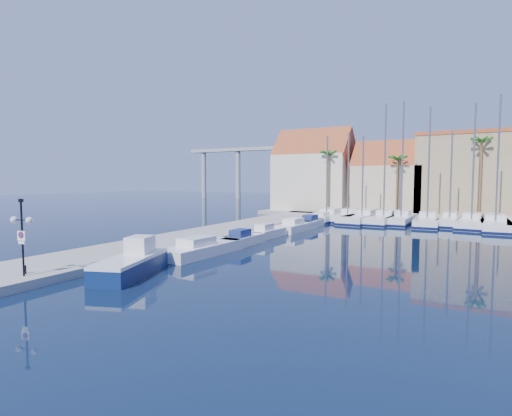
{
  "coord_description": "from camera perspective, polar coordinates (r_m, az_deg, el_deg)",
  "views": [
    {
      "loc": [
        13.22,
        -16.13,
        5.52
      ],
      "look_at": [
        -3.54,
        14.7,
        3.0
      ],
      "focal_mm": 28.0,
      "sensor_mm": 36.0,
      "label": 1
    }
  ],
  "objects": [
    {
      "name": "ground",
      "position": [
        21.57,
        -10.63,
        -10.79
      ],
      "size": [
        260.0,
        260.0,
        0.0
      ],
      "primitive_type": "plane",
      "color": "black",
      "rests_on": "ground"
    },
    {
      "name": "quay_west",
      "position": [
        37.41,
        -8.27,
        -4.03
      ],
      "size": [
        6.0,
        77.0,
        0.5
      ],
      "primitive_type": "cube",
      "color": "gray",
      "rests_on": "ground"
    },
    {
      "name": "shore_north",
      "position": [
        64.43,
        25.57,
        -0.99
      ],
      "size": [
        54.0,
        16.0,
        0.5
      ],
      "primitive_type": "cube",
      "color": "gray",
      "rests_on": "ground"
    },
    {
      "name": "lamp_post",
      "position": [
        23.84,
        -30.46,
        -2.16
      ],
      "size": [
        1.35,
        0.56,
        4.04
      ],
      "rotation": [
        0.0,
        0.0,
        0.2
      ],
      "color": "black",
      "rests_on": "quay_west"
    },
    {
      "name": "bollard",
      "position": [
        24.77,
        -30.16,
        -7.61
      ],
      "size": [
        0.18,
        0.18,
        0.45
      ],
      "primitive_type": "cylinder",
      "color": "black",
      "rests_on": "quay_west"
    },
    {
      "name": "fishing_boat",
      "position": [
        24.37,
        -17.26,
        -7.49
      ],
      "size": [
        3.83,
        6.32,
        2.1
      ],
      "rotation": [
        0.0,
        0.0,
        0.33
      ],
      "color": "navy",
      "rests_on": "ground"
    },
    {
      "name": "motorboat_west_0",
      "position": [
        29.5,
        -7.7,
        -5.71
      ],
      "size": [
        2.78,
        7.45,
        1.4
      ],
      "rotation": [
        0.0,
        0.0,
        -0.06
      ],
      "color": "white",
      "rests_on": "ground"
    },
    {
      "name": "motorboat_west_1",
      "position": [
        33.48,
        -1.9,
        -4.5
      ],
      "size": [
        1.65,
        5.1,
        1.4
      ],
      "rotation": [
        0.0,
        0.0,
        0.0
      ],
      "color": "white",
      "rests_on": "ground"
    },
    {
      "name": "motorboat_west_2",
      "position": [
        37.69,
        1.51,
        -3.54
      ],
      "size": [
        1.81,
        5.14,
        1.4
      ],
      "rotation": [
        0.0,
        0.0,
        -0.04
      ],
      "color": "white",
      "rests_on": "ground"
    },
    {
      "name": "motorboat_west_3",
      "position": [
        43.13,
        5.68,
        -2.59
      ],
      "size": [
        2.46,
        6.77,
        1.4
      ],
      "rotation": [
        0.0,
        0.0,
        -0.05
      ],
      "color": "white",
      "rests_on": "ground"
    },
    {
      "name": "motorboat_west_4",
      "position": [
        47.38,
        7.96,
        -2.01
      ],
      "size": [
        2.06,
        5.53,
        1.4
      ],
      "rotation": [
        0.0,
        0.0,
        -0.06
      ],
      "color": "white",
      "rests_on": "ground"
    },
    {
      "name": "motorboat_west_5",
      "position": [
        51.12,
        9.5,
        -1.58
      ],
      "size": [
        2.22,
        6.41,
        1.4
      ],
      "rotation": [
        0.0,
        0.0,
        -0.03
      ],
      "color": "white",
      "rests_on": "ground"
    },
    {
      "name": "sailboat_0",
      "position": [
        54.54,
        10.24,
        -1.18
      ],
      "size": [
        3.14,
        11.22,
        11.2
      ],
      "rotation": [
        0.0,
        0.0,
        0.02
      ],
      "color": "white",
      "rests_on": "ground"
    },
    {
      "name": "sailboat_1",
      "position": [
        54.74,
        13.08,
        -1.18
      ],
      "size": [
        3.02,
        9.91,
        11.62
      ],
      "rotation": [
        0.0,
        0.0,
        0.04
      ],
      "color": "white",
      "rests_on": "ground"
    },
    {
      "name": "sailboat_2",
      "position": [
        53.78,
        15.13,
        -1.34
      ],
      "size": [
        4.14,
        12.18,
        11.04
      ],
      "rotation": [
        0.0,
        0.0,
        -0.08
      ],
      "color": "white",
      "rests_on": "ground"
    },
    {
      "name": "sailboat_3",
      "position": [
        53.21,
        17.93,
        -1.4
      ],
      "size": [
        3.63,
        11.01,
        14.84
      ],
      "rotation": [
        0.0,
        0.0,
        -0.07
      ],
      "color": "white",
      "rests_on": "ground"
    },
    {
      "name": "sailboat_4",
      "position": [
        53.03,
        20.1,
        -1.43
      ],
      "size": [
        2.7,
        9.31,
        14.99
      ],
      "rotation": [
        0.0,
        0.0,
        -0.03
      ],
      "color": "white",
      "rests_on": "ground"
    },
    {
      "name": "sailboat_5",
      "position": [
        52.31,
        23.29,
        -1.62
      ],
      "size": [
        3.05,
        10.18,
        14.06
      ],
      "rotation": [
        0.0,
        0.0,
        0.04
      ],
      "color": "white",
      "rests_on": "ground"
    },
    {
      "name": "sailboat_6",
      "position": [
        52.94,
        25.96,
        -1.64
      ],
      "size": [
        2.71,
        8.24,
        11.14
      ],
      "rotation": [
        0.0,
        0.0,
        -0.07
      ],
      "color": "white",
      "rests_on": "ground"
    },
    {
      "name": "sailboat_7",
      "position": [
        52.7,
        28.45,
        -1.75
      ],
      "size": [
        3.51,
        10.67,
        14.11
      ],
      "rotation": [
        0.0,
        0.0,
        -0.07
      ],
      "color": "white",
      "rests_on": "ground"
    },
    {
      "name": "sailboat_8",
      "position": [
        51.84,
        30.95,
        -1.94
      ],
      "size": [
        3.37,
        11.63,
        14.67
      ],
      "rotation": [
        0.0,
        0.0,
        0.03
      ],
      "color": "white",
      "rests_on": "ground"
    },
    {
      "name": "building_0",
      "position": [
        67.27,
        8.37,
        4.92
      ],
      "size": [
        12.3,
        9.0,
        13.5
      ],
      "color": "beige",
      "rests_on": "shore_north"
    },
    {
      "name": "building_1",
      "position": [
        64.12,
        18.5,
        3.69
      ],
      "size": [
        10.3,
        8.0,
        11.0
      ],
      "color": "tan",
      "rests_on": "shore_north"
    },
    {
      "name": "building_2",
      "position": [
        64.13,
        28.42,
        4.27
      ],
      "size": [
        14.2,
        10.2,
        11.5
      ],
      "color": "#9D8961",
      "rests_on": "shore_north"
    },
    {
      "name": "palm_0",
      "position": [
        61.33,
        10.31,
        7.37
      ],
      "size": [
        2.6,
        2.6,
        10.15
      ],
      "color": "brown",
      "rests_on": "shore_north"
    },
    {
      "name": "palm_1",
      "position": [
        58.91,
        19.63,
        6.41
      ],
      "size": [
        2.6,
        2.6,
        9.15
      ],
      "color": "brown",
      "rests_on": "shore_north"
    },
    {
      "name": "palm_2",
      "position": [
        58.31,
        29.52,
        8.0
      ],
      "size": [
        2.6,
        2.6,
        11.15
      ],
      "color": "brown",
      "rests_on": "shore_north"
    },
    {
      "name": "viaduct",
      "position": [
        111.29,
        0.48,
        6.54
      ],
      "size": [
        48.0,
        2.2,
        14.45
      ],
      "color": "#9E9E99",
      "rests_on": "ground"
    }
  ]
}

